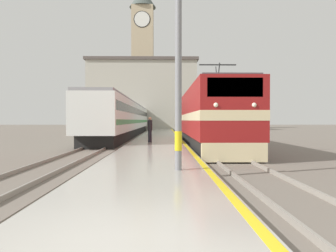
{
  "coord_description": "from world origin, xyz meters",
  "views": [
    {
      "loc": [
        0.45,
        -4.2,
        1.84
      ],
      "look_at": [
        0.85,
        25.06,
        1.32
      ],
      "focal_mm": 35.0,
      "sensor_mm": 36.0,
      "label": 1
    }
  ],
  "objects_px": {
    "passenger_train": "(129,119)",
    "catenary_mast": "(184,46)",
    "locomotive_train": "(207,118)",
    "clock_tower": "(143,55)",
    "person_on_platform": "(150,129)"
  },
  "relations": [
    {
      "from": "catenary_mast",
      "to": "passenger_train",
      "type": "bearing_deg",
      "value": 98.92
    },
    {
      "from": "clock_tower",
      "to": "catenary_mast",
      "type": "bearing_deg",
      "value": -85.17
    },
    {
      "from": "person_on_platform",
      "to": "clock_tower",
      "type": "relative_size",
      "value": 0.06
    },
    {
      "from": "locomotive_train",
      "to": "passenger_train",
      "type": "xyz_separation_m",
      "value": [
        -7.3,
        19.34,
        0.05
      ]
    },
    {
      "from": "catenary_mast",
      "to": "person_on_platform",
      "type": "height_order",
      "value": "catenary_mast"
    },
    {
      "from": "person_on_platform",
      "to": "locomotive_train",
      "type": "bearing_deg",
      "value": -5.67
    },
    {
      "from": "passenger_train",
      "to": "clock_tower",
      "type": "height_order",
      "value": "clock_tower"
    },
    {
      "from": "passenger_train",
      "to": "person_on_platform",
      "type": "xyz_separation_m",
      "value": [
        3.39,
        -18.95,
        -0.81
      ]
    },
    {
      "from": "passenger_train",
      "to": "locomotive_train",
      "type": "bearing_deg",
      "value": -69.31
    },
    {
      "from": "locomotive_train",
      "to": "passenger_train",
      "type": "height_order",
      "value": "locomotive_train"
    },
    {
      "from": "clock_tower",
      "to": "person_on_platform",
      "type": "bearing_deg",
      "value": -85.78
    },
    {
      "from": "locomotive_train",
      "to": "catenary_mast",
      "type": "xyz_separation_m",
      "value": [
        -2.34,
        -12.27,
        2.1
      ]
    },
    {
      "from": "clock_tower",
      "to": "locomotive_train",
      "type": "bearing_deg",
      "value": -81.15
    },
    {
      "from": "passenger_train",
      "to": "catenary_mast",
      "type": "relative_size",
      "value": 6.02
    },
    {
      "from": "passenger_train",
      "to": "catenary_mast",
      "type": "height_order",
      "value": "catenary_mast"
    }
  ]
}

